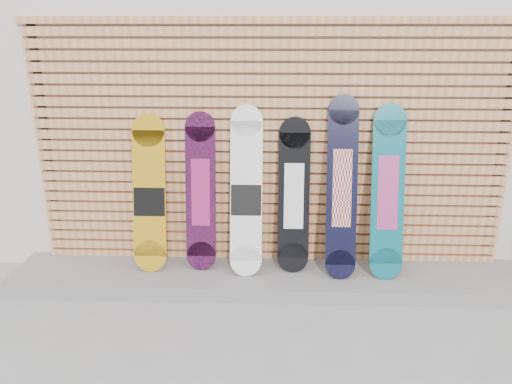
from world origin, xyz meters
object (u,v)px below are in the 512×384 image
(snowboard_2, at_px, (246,193))
(snowboard_3, at_px, (294,196))
(snowboard_0, at_px, (149,195))
(snowboard_5, at_px, (388,193))
(snowboard_1, at_px, (201,192))
(snowboard_4, at_px, (342,188))

(snowboard_2, xyz_separation_m, snowboard_3, (0.42, 0.04, -0.04))
(snowboard_0, relative_size, snowboard_2, 0.94)
(snowboard_0, relative_size, snowboard_5, 0.93)
(snowboard_1, relative_size, snowboard_4, 0.90)
(snowboard_2, distance_m, snowboard_3, 0.42)
(snowboard_0, distance_m, snowboard_1, 0.45)
(snowboard_1, bearing_deg, snowboard_3, -0.48)
(snowboard_5, bearing_deg, snowboard_1, 177.98)
(snowboard_0, xyz_separation_m, snowboard_5, (2.08, -0.03, 0.06))
(snowboard_0, relative_size, snowboard_1, 0.98)
(snowboard_4, bearing_deg, snowboard_5, 0.92)
(snowboard_0, relative_size, snowboard_3, 1.01)
(snowboard_3, distance_m, snowboard_4, 0.42)
(snowboard_2, distance_m, snowboard_5, 1.22)
(snowboard_3, bearing_deg, snowboard_4, -7.89)
(snowboard_1, height_order, snowboard_4, snowboard_4)
(snowboard_2, xyz_separation_m, snowboard_4, (0.82, -0.01, 0.06))
(snowboard_0, distance_m, snowboard_4, 1.69)
(snowboard_3, relative_size, snowboard_4, 0.87)
(snowboard_2, xyz_separation_m, snowboard_5, (1.22, -0.01, 0.02))
(snowboard_5, bearing_deg, snowboard_2, 179.73)
(snowboard_1, distance_m, snowboard_4, 1.23)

